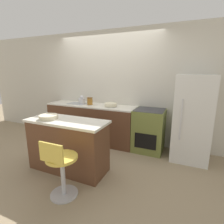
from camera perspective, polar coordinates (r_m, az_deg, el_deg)
The scene contains 11 objects.
ground_plane at distance 4.06m, azimuth -4.80°, elevation -11.28°, with size 14.00×14.00×0.00m, color #998466.
wall_back at distance 4.28m, azimuth -1.07°, elevation 8.13°, with size 8.00×0.06×2.60m.
back_counter at distance 4.31m, azimuth -6.78°, elevation -3.48°, with size 2.18×0.58×0.90m.
kitchen_island at distance 3.13m, azimuth -14.15°, elevation -10.42°, with size 1.39×0.56×0.90m.
oven_range at distance 3.82m, azimuth 11.91°, elevation -5.88°, with size 0.62×0.60×0.90m.
refrigerator at distance 3.62m, azimuth 24.66°, elevation -1.93°, with size 0.66×0.68×1.63m.
stool_chair at distance 2.54m, azimuth -16.29°, elevation -17.33°, with size 0.42×0.42×0.84m.
kettle at distance 4.30m, azimuth -9.80°, elevation 3.75°, with size 0.16×0.16×0.21m.
mixing_bowl at distance 3.94m, azimuth -0.46°, elevation 2.41°, with size 0.27×0.27×0.07m.
canister_jar at distance 4.18m, azimuth -7.24°, elevation 3.60°, with size 0.13×0.13×0.17m.
fruit_bowl at distance 3.13m, azimuth -20.00°, elevation -1.52°, with size 0.31×0.31×0.07m.
Camera 1 is at (1.78, -3.23, 1.69)m, focal length 28.00 mm.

